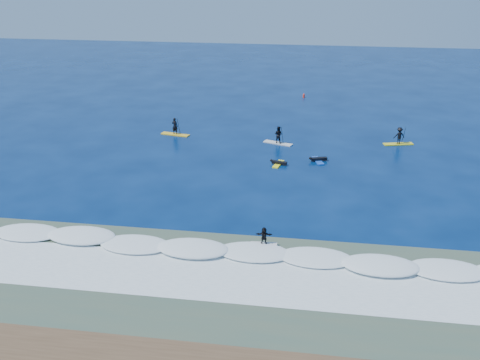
# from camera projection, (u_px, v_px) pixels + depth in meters

# --- Properties ---
(ground) EXTENTS (160.00, 160.00, 0.00)m
(ground) POSITION_uv_depth(u_px,v_px,m) (257.00, 192.00, 44.07)
(ground) COLOR #031842
(ground) RESTS_ON ground
(shallow_water) EXTENTS (90.00, 13.00, 0.01)m
(shallow_water) POSITION_uv_depth(u_px,v_px,m) (228.00, 288.00, 31.30)
(shallow_water) COLOR #3E5545
(shallow_water) RESTS_ON ground
(breaking_wave) EXTENTS (40.00, 6.00, 0.30)m
(breaking_wave) POSITION_uv_depth(u_px,v_px,m) (239.00, 253.00, 34.95)
(breaking_wave) COLOR white
(breaking_wave) RESTS_ON ground
(whitewater) EXTENTS (34.00, 5.00, 0.02)m
(whitewater) POSITION_uv_depth(u_px,v_px,m) (231.00, 279.00, 32.22)
(whitewater) COLOR silver
(whitewater) RESTS_ON ground
(sup_paddler_left) EXTENTS (3.25, 1.42, 2.22)m
(sup_paddler_left) POSITION_uv_depth(u_px,v_px,m) (175.00, 129.00, 57.85)
(sup_paddler_left) COLOR yellow
(sup_paddler_left) RESTS_ON ground
(sup_paddler_center) EXTENTS (3.14, 1.77, 2.15)m
(sup_paddler_center) POSITION_uv_depth(u_px,v_px,m) (278.00, 136.00, 55.09)
(sup_paddler_center) COLOR silver
(sup_paddler_center) RESTS_ON ground
(sup_paddler_right) EXTENTS (3.13, 1.47, 2.13)m
(sup_paddler_right) POSITION_uv_depth(u_px,v_px,m) (399.00, 137.00, 54.84)
(sup_paddler_right) COLOR yellow
(sup_paddler_right) RESTS_ON ground
(prone_paddler_near) EXTENTS (1.64, 2.13, 0.43)m
(prone_paddler_near) POSITION_uv_depth(u_px,v_px,m) (278.00, 163.00, 49.77)
(prone_paddler_near) COLOR #FFF91B
(prone_paddler_near) RESTS_ON ground
(prone_paddler_far) EXTENTS (1.74, 2.30, 0.47)m
(prone_paddler_far) POSITION_uv_depth(u_px,v_px,m) (318.00, 160.00, 50.62)
(prone_paddler_far) COLOR blue
(prone_paddler_far) RESTS_ON ground
(wave_surfer) EXTENTS (1.80, 0.59, 1.28)m
(wave_surfer) POSITION_uv_depth(u_px,v_px,m) (264.00, 237.00, 35.46)
(wave_surfer) COLOR silver
(wave_surfer) RESTS_ON breaking_wave
(marker_buoy) EXTENTS (0.28, 0.28, 0.67)m
(marker_buoy) POSITION_uv_depth(u_px,v_px,m) (304.00, 96.00, 73.26)
(marker_buoy) COLOR #FE3116
(marker_buoy) RESTS_ON ground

